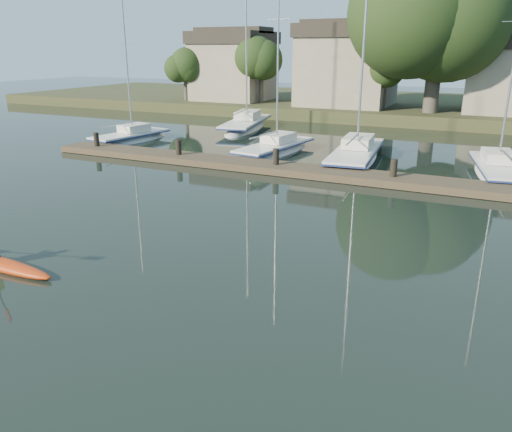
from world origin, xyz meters
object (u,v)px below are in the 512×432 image
at_px(sailboat_0, 131,144).
at_px(sailboat_2, 355,164).
at_px(sailboat_3, 496,179).
at_px(sailboat_1, 275,156).
at_px(dock, 331,173).
at_px(sailboat_5, 246,131).

relative_size(sailboat_0, sailboat_2, 0.69).
bearing_deg(sailboat_3, sailboat_1, 167.95).
bearing_deg(sailboat_0, sailboat_2, 11.00).
distance_m(dock, sailboat_0, 16.05).
distance_m(sailboat_2, sailboat_5, 13.56).
xyz_separation_m(dock, sailboat_0, (-15.56, 3.90, -0.39)).
relative_size(dock, sailboat_1, 2.57).
bearing_deg(sailboat_0, sailboat_1, 11.57).
bearing_deg(sailboat_0, dock, -5.17).
height_order(sailboat_2, sailboat_3, sailboat_2).
distance_m(dock, sailboat_1, 6.63).
xyz_separation_m(sailboat_1, sailboat_2, (5.02, 0.08, -0.02)).
bearing_deg(sailboat_2, sailboat_1, 175.67).
distance_m(sailboat_0, sailboat_5, 9.72).
relative_size(dock, sailboat_3, 2.69).
distance_m(sailboat_2, sailboat_3, 7.41).
xyz_separation_m(sailboat_3, sailboat_5, (-18.37, 8.47, -0.02)).
relative_size(sailboat_2, sailboat_3, 1.27).
height_order(dock, sailboat_0, sailboat_0).
bearing_deg(sailboat_3, dock, -162.12).
bearing_deg(sailboat_2, dock, -96.18).
bearing_deg(sailboat_1, sailboat_3, 5.68).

